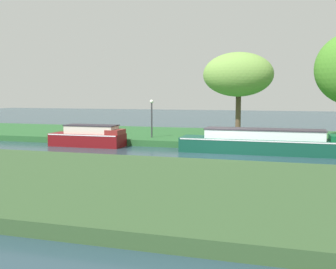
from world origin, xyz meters
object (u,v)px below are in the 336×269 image
at_px(maroon_narrowboat, 89,137).
at_px(mooring_post_near, 312,138).
at_px(willow_tree_left, 238,75).
at_px(lamp_post, 152,113).
at_px(forest_barge, 262,142).

relative_size(maroon_narrowboat, mooring_post_near, 6.42).
relative_size(willow_tree_left, mooring_post_near, 8.15).
bearing_deg(lamp_post, mooring_post_near, -5.54).
bearing_deg(maroon_narrowboat, mooring_post_near, 6.67).
bearing_deg(forest_barge, mooring_post_near, 29.76).
bearing_deg(mooring_post_near, forest_barge, -150.24).
xyz_separation_m(forest_barge, maroon_narrowboat, (-10.74, -0.00, -0.00)).
xyz_separation_m(maroon_narrowboat, lamp_post, (3.33, 2.56, 1.41)).
xyz_separation_m(forest_barge, willow_tree_left, (-2.28, 7.56, 4.13)).
xyz_separation_m(maroon_narrowboat, mooring_post_near, (13.50, 1.58, 0.15)).
bearing_deg(forest_barge, maroon_narrowboat, -180.00).
xyz_separation_m(forest_barge, lamp_post, (-7.41, 2.56, 1.41)).
distance_m(maroon_narrowboat, lamp_post, 4.43).
distance_m(willow_tree_left, mooring_post_near, 8.78).
height_order(forest_barge, lamp_post, lamp_post).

